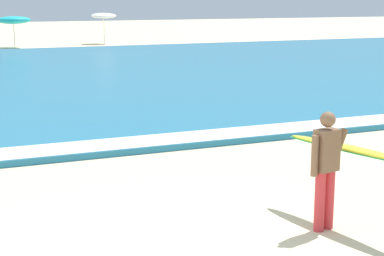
{
  "coord_description": "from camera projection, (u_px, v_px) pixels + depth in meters",
  "views": [
    {
      "loc": [
        -3.17,
        -7.2,
        3.29
      ],
      "look_at": [
        0.93,
        2.5,
        1.1
      ],
      "focal_mm": 59.04,
      "sensor_mm": 36.0,
      "label": 1
    }
  ],
  "objects": [
    {
      "name": "sea",
      "position": [
        11.0,
        78.0,
        25.7
      ],
      "size": [
        120.0,
        28.0,
        0.14
      ],
      "primitive_type": "cube",
      "color": "teal",
      "rests_on": "ground"
    },
    {
      "name": "surf_foam",
      "position": [
        92.0,
        146.0,
        13.6
      ],
      "size": [
        120.0,
        1.1,
        0.01
      ],
      "primitive_type": "cube",
      "color": "white",
      "rests_on": "sea"
    },
    {
      "name": "ground_plane",
      "position": [
        201.0,
        250.0,
        8.38
      ],
      "size": [
        160.0,
        160.0,
        0.0
      ],
      "primitive_type": "plane",
      "color": "beige"
    },
    {
      "name": "beach_umbrella_4",
      "position": [
        104.0,
        16.0,
        44.82
      ],
      "size": [
        1.79,
        1.8,
        2.21
      ],
      "color": "beige",
      "rests_on": "ground"
    },
    {
      "name": "beach_umbrella_3",
      "position": [
        13.0,
        20.0,
        41.14
      ],
      "size": [
        2.24,
        2.26,
        2.1
      ],
      "color": "beige",
      "rests_on": "ground"
    },
    {
      "name": "surfer_with_board",
      "position": [
        337.0,
        158.0,
        9.03
      ],
      "size": [
        1.16,
        2.53,
        1.73
      ],
      "color": "red",
      "rests_on": "ground"
    }
  ]
}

